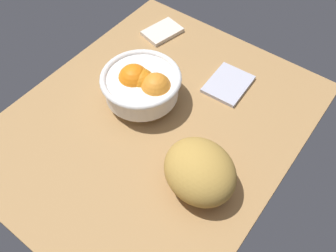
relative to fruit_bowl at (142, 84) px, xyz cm
name	(u,v)px	position (x,y,z in cm)	size (l,w,h in cm)	color
ground_plane	(155,124)	(3.52, 6.59, -7.67)	(80.70, 66.64, 3.00)	#A87D4B
fruit_bowl	(142,84)	(0.00, 0.00, 0.00)	(20.35, 20.35, 11.02)	white
bread_loaf	(200,171)	(11.62, 25.34, -0.61)	(16.77, 14.48, 11.13)	#BA8E3F
napkin_folded	(228,84)	(-18.12, 15.05, -5.65)	(12.85, 10.11, 1.04)	#B8B8C9
napkin_spare	(162,32)	(-24.78, -12.67, -5.53)	(11.31, 7.63, 1.28)	silver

